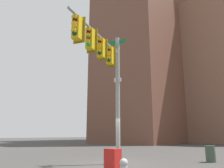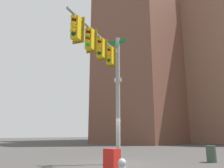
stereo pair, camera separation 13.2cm
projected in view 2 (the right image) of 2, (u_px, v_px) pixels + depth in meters
ground_plane at (115, 164)px, 12.33m from camera, size 200.00×200.00×0.00m
signal_pole_assembly at (105, 66)px, 11.64m from camera, size 5.58×2.23×7.49m
litter_bin at (211, 154)px, 13.02m from camera, size 0.56×0.56×0.95m
newspaper_box at (112, 163)px, 8.62m from camera, size 0.45×0.57×1.05m
building_brick_nearside at (148, 58)px, 48.07m from camera, size 21.17×14.13×35.96m
building_glass_tower at (190, 33)px, 66.68m from camera, size 27.16×24.79×63.47m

